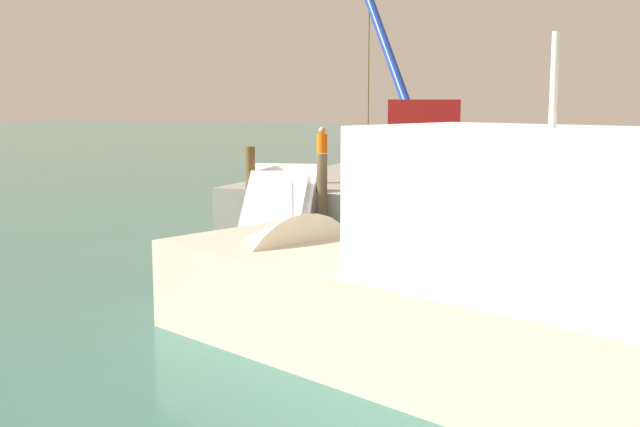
{
  "coord_description": "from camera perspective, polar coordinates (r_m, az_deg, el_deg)",
  "views": [
    {
      "loc": [
        18.78,
        8.45,
        3.94
      ],
      "look_at": [
        -0.85,
        -0.29,
        0.79
      ],
      "focal_mm": 43.4,
      "sensor_mm": 36.0,
      "label": 1
    }
  ],
  "objects": [
    {
      "name": "moored_yacht",
      "position": [
        11.9,
        6.79,
        -7.41
      ],
      "size": [
        7.87,
        14.28,
        6.1
      ],
      "color": "beige",
      "rests_on": "ground"
    },
    {
      "name": "dock",
      "position": [
        27.26,
        5.76,
        1.39
      ],
      "size": [
        11.55,
        8.01,
        1.31
      ],
      "primitive_type": "cube",
      "color": "gray",
      "rests_on": "ground"
    },
    {
      "name": "crane_truck",
      "position": [
        26.02,
        7.3,
        5.5
      ],
      "size": [
        8.23,
        5.94,
        6.78
      ],
      "color": "maroon",
      "rests_on": "dock"
    },
    {
      "name": "salvaged_car",
      "position": [
        21.5,
        -3.26,
        -0.66
      ],
      "size": [
        3.82,
        2.79,
        3.35
      ],
      "color": "silver",
      "rests_on": "ground"
    },
    {
      "name": "piling_near",
      "position": [
        22.58,
        -5.15,
        1.62
      ],
      "size": [
        0.29,
        0.29,
        2.62
      ],
      "primitive_type": "cylinder",
      "color": "brown",
      "rests_on": "ground"
    },
    {
      "name": "piling_mid",
      "position": [
        21.58,
        0.15,
        1.17
      ],
      "size": [
        0.29,
        0.29,
        2.49
      ],
      "primitive_type": "cylinder",
      "color": "brown",
      "rests_on": "ground"
    },
    {
      "name": "dock_worker",
      "position": [
        24.73,
        0.15,
        4.38
      ],
      "size": [
        0.34,
        0.34,
        1.79
      ],
      "color": "#343434",
      "rests_on": "dock"
    },
    {
      "name": "ground",
      "position": [
        20.97,
        -0.23,
        -2.49
      ],
      "size": [
        200.0,
        200.0,
        0.0
      ],
      "primitive_type": "plane",
      "color": "#386B60"
    },
    {
      "name": "piling_far",
      "position": [
        20.77,
        8.49,
        -0.17
      ],
      "size": [
        0.32,
        0.32,
        1.8
      ],
      "primitive_type": "cylinder",
      "color": "brown",
      "rests_on": "ground"
    }
  ]
}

